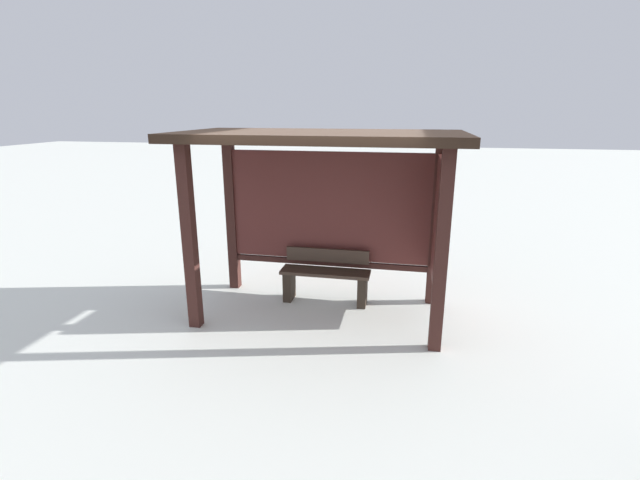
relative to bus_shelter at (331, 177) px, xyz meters
The scene contains 3 objects.
ground_plane 1.88m from the bus_shelter, 117.11° to the right, with size 60.00×60.00×0.00m, color white.
bus_shelter is the anchor object (origin of this frame).
bench_left_inside 1.51m from the bus_shelter, 116.61° to the left, with size 1.29×0.35×0.77m.
Camera 1 is at (1.13, -5.58, 2.71)m, focal length 25.16 mm.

